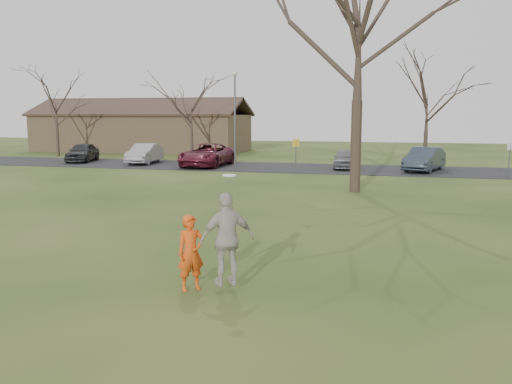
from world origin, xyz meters
TOP-DOWN VIEW (x-y plane):
  - ground at (0.00, 0.00)m, footprint 120.00×120.00m
  - parking_strip at (0.00, 25.00)m, footprint 62.00×6.50m
  - player_defender at (-0.40, 0.11)m, footprint 0.68×0.66m
  - car_0 at (-18.85, 25.53)m, footprint 2.68×4.46m
  - car_1 at (-13.64, 25.30)m, footprint 1.95×4.46m
  - car_2 at (-8.62, 24.47)m, footprint 2.60×5.61m
  - car_4 at (0.75, 25.25)m, footprint 1.73×3.84m
  - car_5 at (5.68, 24.87)m, footprint 2.96×4.79m
  - catching_play at (0.37, 0.14)m, footprint 1.18×1.00m
  - building at (-20.00, 38.00)m, footprint 20.60×8.50m
  - lamp_post at (-6.00, 22.50)m, footprint 0.34×0.34m
  - sign_yellow at (-2.00, 22.00)m, footprint 0.35×0.35m
  - sign_white at (10.00, 22.00)m, footprint 0.35×0.35m
  - big_tree at (2.00, 15.00)m, footprint 9.00×9.00m
  - small_tree_row at (4.38, 30.06)m, footprint 55.00×5.90m

SIDE VIEW (x-z plane):
  - ground at x=0.00m, z-range 0.00..0.00m
  - parking_strip at x=0.00m, z-range 0.00..0.04m
  - car_4 at x=0.75m, z-range 0.04..1.32m
  - car_0 at x=-18.85m, z-range 0.04..1.46m
  - car_1 at x=-13.64m, z-range 0.04..1.46m
  - player_defender at x=-0.40m, z-range 0.00..1.57m
  - car_5 at x=5.68m, z-range 0.04..1.53m
  - car_2 at x=-8.62m, z-range 0.04..1.60m
  - catching_play at x=0.37m, z-range -0.02..2.25m
  - sign_yellow at x=-2.00m, z-range 0.41..2.49m
  - sign_white at x=10.00m, z-range 0.41..2.49m
  - building at x=-20.00m, z-range -0.64..4.50m
  - small_tree_row at x=4.38m, z-range -0.36..8.14m
  - lamp_post at x=-6.00m, z-range 0.83..7.10m
  - big_tree at x=2.00m, z-range 0.00..14.00m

